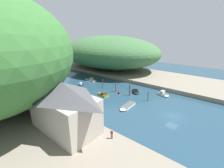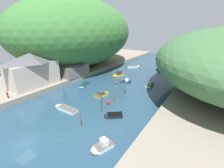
# 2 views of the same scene
# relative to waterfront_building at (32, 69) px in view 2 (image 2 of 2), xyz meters

# --- Properties ---
(water_surface) EXTENTS (130.00, 130.00, 0.00)m
(water_surface) POSITION_rel_waterfront_building_xyz_m (19.24, 16.71, -5.98)
(water_surface) COLOR #234256
(water_surface) RESTS_ON ground
(left_bank) EXTENTS (22.00, 120.00, 1.32)m
(left_bank) POSITION_rel_waterfront_building_xyz_m (-6.09, 16.71, -5.32)
(left_bank) COLOR gray
(left_bank) RESTS_ON ground
(right_bank) EXTENTS (22.00, 120.00, 1.32)m
(right_bank) POSITION_rel_waterfront_building_xyz_m (44.58, 16.71, -5.32)
(right_bank) COLOR gray
(right_bank) RESTS_ON ground
(hillside_left) EXTENTS (38.33, 53.67, 26.37)m
(hillside_left) POSITION_rel_waterfront_building_xyz_m (-7.19, 23.62, 8.52)
(hillside_left) COLOR #387033
(hillside_left) RESTS_ON left_bank
(waterfront_building) EXTENTS (7.39, 13.53, 9.04)m
(waterfront_building) POSITION_rel_waterfront_building_xyz_m (0.00, 0.00, 0.00)
(waterfront_building) COLOR #B2A899
(waterfront_building) RESTS_ON left_bank
(boathouse_shed) EXTENTS (7.20, 10.09, 5.23)m
(boathouse_shed) POSITION_rel_waterfront_building_xyz_m (1.72, 12.69, -1.96)
(boathouse_shed) COLOR slate
(boathouse_shed) RESTS_ON left_bank
(boat_moored_right) EXTENTS (3.35, 5.23, 0.51)m
(boat_moored_right) POSITION_rel_waterfront_building_xyz_m (9.79, 9.40, -5.73)
(boat_moored_right) COLOR teal
(boat_moored_right) RESTS_ON water_surface
(boat_cabin_cruiser) EXTENTS (3.79, 4.13, 1.84)m
(boat_cabin_cruiser) POSITION_rel_waterfront_building_xyz_m (23.58, 38.69, -5.43)
(boat_cabin_cruiser) COLOR black
(boat_cabin_cruiser) RESTS_ON water_surface
(boat_red_skiff) EXTENTS (5.96, 2.04, 0.55)m
(boat_red_skiff) POSITION_rel_waterfront_building_xyz_m (16.15, -2.66, -5.71)
(boat_red_skiff) COLOR white
(boat_red_skiff) RESTS_ON water_surface
(boat_open_rowboat) EXTENTS (2.70, 3.80, 1.49)m
(boat_open_rowboat) POSITION_rel_waterfront_building_xyz_m (29.73, -7.01, -5.53)
(boat_open_rowboat) COLOR silver
(boat_open_rowboat) RESTS_ON water_surface
(boat_small_dinghy) EXTENTS (3.23, 5.13, 1.81)m
(boat_small_dinghy) POSITION_rel_waterfront_building_xyz_m (12.93, 23.98, -5.44)
(boat_small_dinghy) COLOR gold
(boat_small_dinghy) RESTS_ON water_surface
(boat_mid_channel) EXTENTS (1.81, 5.26, 1.28)m
(boat_mid_channel) POSITION_rel_waterfront_building_xyz_m (26.13, 21.75, -5.59)
(boat_mid_channel) COLOR silver
(boat_mid_channel) RESTS_ON water_surface
(boat_yellow_tender) EXTENTS (3.88, 3.59, 0.63)m
(boat_yellow_tender) POSITION_rel_waterfront_building_xyz_m (26.32, 0.82, -5.67)
(boat_yellow_tender) COLOR black
(boat_yellow_tender) RESTS_ON water_surface
(boat_far_right_bank) EXTENTS (5.68, 5.27, 0.70)m
(boat_far_right_bank) POSITION_rel_waterfront_building_xyz_m (11.98, 38.37, -5.63)
(boat_far_right_bank) COLOR silver
(boat_far_right_bank) RESTS_ON water_surface
(boat_navy_launch) EXTENTS (3.68, 2.25, 1.37)m
(boat_navy_launch) POSITION_rel_waterfront_building_xyz_m (18.81, 19.19, -5.57)
(boat_navy_launch) COLOR navy
(boat_navy_launch) RESTS_ON water_surface
(boat_near_quay) EXTENTS (2.55, 4.35, 1.15)m
(boat_near_quay) POSITION_rel_waterfront_building_xyz_m (18.27, 7.67, -5.63)
(boat_near_quay) COLOR gold
(boat_near_quay) RESTS_ON water_surface
(mooring_post_nearest) EXTENTS (0.27, 0.27, 2.93)m
(mooring_post_nearest) POSITION_rel_waterfront_building_xyz_m (23.24, -5.02, -4.51)
(mooring_post_nearest) COLOR brown
(mooring_post_nearest) RESTS_ON water_surface
(mooring_post_second) EXTENTS (0.31, 0.31, 3.65)m
(mooring_post_second) POSITION_rel_waterfront_building_xyz_m (23.26, 1.14, -4.15)
(mooring_post_second) COLOR #4C3D2D
(mooring_post_second) RESTS_ON water_surface
(mooring_post_middle) EXTENTS (0.31, 0.31, 3.08)m
(mooring_post_middle) POSITION_rel_waterfront_building_xyz_m (23.16, 6.39, -4.43)
(mooring_post_middle) COLOR brown
(mooring_post_middle) RESTS_ON water_surface
(mooring_post_fourth) EXTENTS (0.24, 0.24, 3.26)m
(mooring_post_fourth) POSITION_rel_waterfront_building_xyz_m (22.95, 11.94, -4.34)
(mooring_post_fourth) COLOR brown
(mooring_post_fourth) RESTS_ON water_surface
(channel_buoy_near) EXTENTS (0.78, 0.78, 1.16)m
(channel_buoy_near) POSITION_rel_waterfront_building_xyz_m (22.50, 4.59, -5.53)
(channel_buoy_near) COLOR red
(channel_buoy_near) RESTS_ON water_surface
(channel_buoy_far) EXTENTS (0.68, 0.68, 1.02)m
(channel_buoy_far) POSITION_rel_waterfront_building_xyz_m (16.77, 16.53, -5.58)
(channel_buoy_far) COLOR red
(channel_buoy_far) RESTS_ON water_surface
(person_on_quay) EXTENTS (0.33, 0.43, 1.69)m
(person_on_quay) POSITION_rel_waterfront_building_xyz_m (3.14, -8.28, -3.69)
(person_on_quay) COLOR #282D3D
(person_on_quay) RESTS_ON left_bank
(person_by_boathouse) EXTENTS (0.34, 0.43, 1.69)m
(person_by_boathouse) POSITION_rel_waterfront_building_xyz_m (2.89, 1.84, -3.69)
(person_by_boathouse) COLOR #282D3D
(person_by_boathouse) RESTS_ON left_bank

